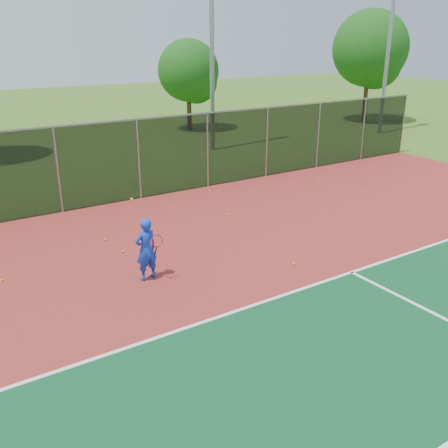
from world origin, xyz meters
name	(u,v)px	position (x,y,z in m)	size (l,w,h in m)	color
ground	(393,355)	(0.00, 0.00, 0.00)	(120.00, 120.00, 0.00)	#38601B
court_apron	(322,310)	(0.00, 2.00, 0.01)	(30.00, 20.00, 0.02)	maroon
fence_back	(139,159)	(0.00, 12.00, 1.56)	(30.00, 0.06, 3.03)	black
tennis_player	(146,249)	(-2.65, 5.58, 0.84)	(0.64, 0.64, 2.18)	blue
practice_ball_0	(319,178)	(7.64, 10.31, 0.06)	(0.07, 0.07, 0.07)	#BCCC17
practice_ball_1	(105,240)	(-2.67, 8.61, 0.06)	(0.07, 0.07, 0.07)	#BCCC17
practice_ball_3	(228,215)	(1.69, 8.48, 0.06)	(0.07, 0.07, 0.07)	#BCCC17
practice_ball_4	(365,191)	(7.82, 7.85, 0.06)	(0.07, 0.07, 0.07)	#BCCC17
practice_ball_5	(123,251)	(-2.56, 7.48, 0.06)	(0.07, 0.07, 0.07)	#BCCC17
practice_ball_6	(294,264)	(1.03, 4.19, 0.06)	(0.07, 0.07, 0.07)	#BCCC17
practice_ball_8	(2,280)	(-5.82, 7.43, 0.06)	(0.07, 0.07, 0.07)	#BCCC17
floodlight_n	(212,2)	(6.95, 18.06, 7.47)	(0.90, 0.40, 13.36)	gray
floodlight_ne	(393,7)	(18.59, 16.51, 7.47)	(0.90, 0.40, 13.36)	gray
tree_back_mid	(190,73)	(9.02, 24.16, 3.63)	(3.94, 3.94, 5.78)	#362413
tree_back_right	(372,52)	(21.42, 20.32, 4.84)	(5.25, 5.25, 7.71)	#362413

